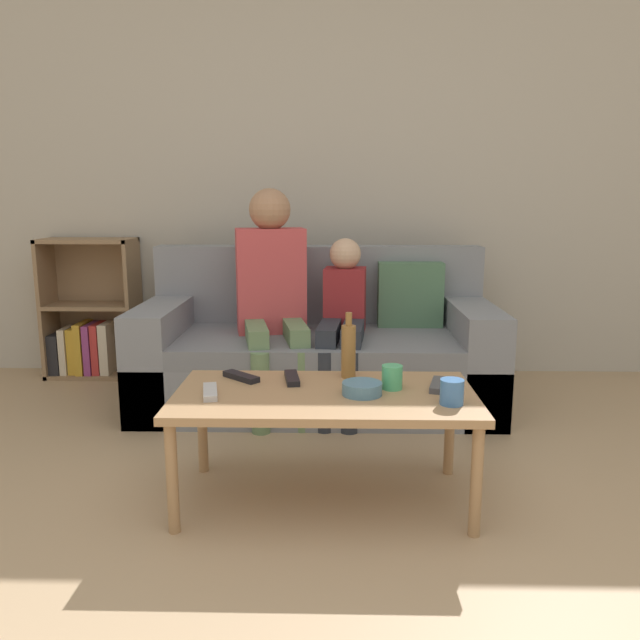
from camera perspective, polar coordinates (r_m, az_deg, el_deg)
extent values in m
cube|color=#B7B2A8|center=(3.99, 0.86, 13.84)|extent=(12.00, 0.06, 2.60)
cube|color=gray|center=(3.41, -0.28, -5.28)|extent=(1.88, 0.87, 0.30)
cube|color=slate|center=(3.27, -0.33, -2.38)|extent=(1.44, 0.69, 0.10)
cube|color=gray|center=(3.65, -0.14, 3.34)|extent=(1.88, 0.18, 0.44)
cube|color=gray|center=(3.49, -14.01, -3.00)|extent=(0.22, 0.87, 0.56)
cube|color=gray|center=(3.45, 13.61, -3.15)|extent=(0.22, 0.87, 0.56)
cube|color=#4C7556|center=(3.53, 8.24, 2.31)|extent=(0.36, 0.12, 0.36)
cube|color=#8E7051|center=(4.25, -23.53, 1.01)|extent=(0.02, 0.28, 0.87)
cube|color=#8E7051|center=(4.06, -16.60, 1.03)|extent=(0.02, 0.28, 0.87)
cube|color=#8E7051|center=(4.27, -19.53, 1.33)|extent=(0.56, 0.02, 0.87)
cube|color=#8E7051|center=(4.24, -19.77, -4.58)|extent=(0.56, 0.28, 0.02)
cube|color=#8E7051|center=(4.14, -20.16, 1.26)|extent=(0.52, 0.28, 0.02)
cube|color=#8E7051|center=(4.10, -20.54, 6.82)|extent=(0.56, 0.28, 0.02)
cube|color=#232328|center=(4.28, -22.75, -2.75)|extent=(0.07, 0.21, 0.25)
cube|color=beige|center=(4.25, -22.05, -2.53)|extent=(0.04, 0.20, 0.29)
cube|color=gold|center=(4.23, -21.45, -2.57)|extent=(0.05, 0.17, 0.29)
cube|color=gold|center=(4.21, -20.76, -2.33)|extent=(0.04, 0.23, 0.32)
cube|color=#993D84|center=(4.19, -20.12, -2.40)|extent=(0.04, 0.21, 0.31)
cube|color=red|center=(4.17, -19.52, -2.41)|extent=(0.04, 0.19, 0.31)
cube|color=beige|center=(4.15, -18.80, -2.39)|extent=(0.05, 0.19, 0.32)
cylinder|color=#A87F56|center=(2.20, -13.37, -13.89)|extent=(0.04, 0.04, 0.39)
cylinder|color=#A87F56|center=(2.18, 14.10, -14.10)|extent=(0.04, 0.04, 0.39)
cylinder|color=#A87F56|center=(2.63, -10.72, -9.50)|extent=(0.04, 0.04, 0.39)
cylinder|color=#A87F56|center=(2.62, 11.77, -9.64)|extent=(0.04, 0.04, 0.39)
cube|color=#A87F56|center=(2.28, 0.42, -6.97)|extent=(1.09, 0.56, 0.03)
cylinder|color=#66845B|center=(3.00, -5.45, -6.65)|extent=(0.11, 0.11, 0.40)
cylinder|color=#66845B|center=(3.02, -1.67, -6.48)|extent=(0.11, 0.11, 0.40)
cube|color=#66845B|center=(3.16, -5.86, -1.17)|extent=(0.17, 0.40, 0.09)
cube|color=#66845B|center=(3.17, -2.28, -1.04)|extent=(0.17, 0.40, 0.09)
cube|color=#C6474C|center=(3.35, -4.52, 3.61)|extent=(0.39, 0.27, 0.55)
sphere|color=#A87A5B|center=(3.32, -4.62, 10.05)|extent=(0.22, 0.22, 0.22)
cylinder|color=#282D38|center=(3.01, 0.42, -6.55)|extent=(0.10, 0.10, 0.40)
cylinder|color=#282D38|center=(3.00, 2.70, -6.62)|extent=(0.10, 0.10, 0.40)
cube|color=#282D38|center=(3.16, 0.87, -1.08)|extent=(0.13, 0.39, 0.09)
cube|color=#282D38|center=(3.15, 3.03, -1.13)|extent=(0.13, 0.39, 0.09)
cube|color=maroon|center=(3.36, 2.29, 1.85)|extent=(0.24, 0.22, 0.34)
sphere|color=#D1A889|center=(3.33, 2.32, 6.05)|extent=(0.17, 0.17, 0.17)
cylinder|color=#3D70B2|center=(2.18, 11.96, -6.45)|extent=(0.08, 0.08, 0.09)
cylinder|color=#4CB77A|center=(2.31, 6.61, -5.22)|extent=(0.08, 0.08, 0.09)
cube|color=black|center=(2.40, -2.58, -5.33)|extent=(0.07, 0.18, 0.02)
cube|color=black|center=(2.44, -7.23, -5.16)|extent=(0.16, 0.15, 0.02)
cube|color=#47474C|center=(2.36, 10.73, -5.85)|extent=(0.09, 0.18, 0.02)
cube|color=#B7B7BC|center=(2.27, -10.01, -6.49)|extent=(0.08, 0.18, 0.02)
cylinder|color=teal|center=(2.24, 3.87, -6.27)|extent=(0.14, 0.14, 0.05)
cylinder|color=olive|center=(2.43, 2.62, -2.90)|extent=(0.06, 0.06, 0.21)
cylinder|color=olive|center=(2.40, 2.65, 0.08)|extent=(0.03, 0.03, 0.05)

